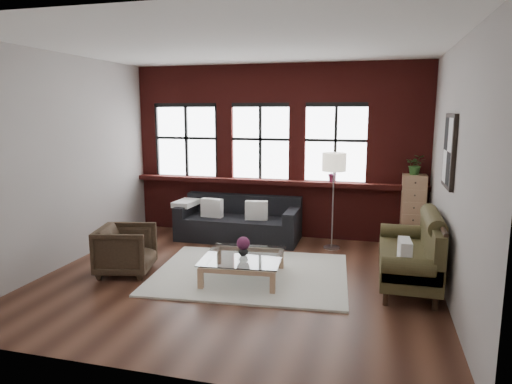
% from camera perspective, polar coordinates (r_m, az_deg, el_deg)
% --- Properties ---
extents(floor, '(5.50, 5.50, 0.00)m').
position_cam_1_polar(floor, '(6.62, -2.21, -10.70)').
color(floor, '#3C2016').
rests_on(floor, ground).
extents(ceiling, '(5.50, 5.50, 0.00)m').
position_cam_1_polar(ceiling, '(6.25, -2.42, 17.91)').
color(ceiling, white).
rests_on(ceiling, ground).
extents(wall_back, '(5.50, 0.00, 5.50)m').
position_cam_1_polar(wall_back, '(8.64, 2.61, 5.11)').
color(wall_back, '#A7A09B').
rests_on(wall_back, ground).
extents(wall_front, '(5.50, 0.00, 5.50)m').
position_cam_1_polar(wall_front, '(3.95, -13.08, -1.14)').
color(wall_front, '#A7A09B').
rests_on(wall_front, ground).
extents(wall_left, '(0.00, 5.00, 5.00)m').
position_cam_1_polar(wall_left, '(7.52, -22.81, 3.58)').
color(wall_left, '#A7A09B').
rests_on(wall_left, ground).
extents(wall_right, '(0.00, 5.00, 5.00)m').
position_cam_1_polar(wall_right, '(6.03, 23.54, 2.11)').
color(wall_right, '#A7A09B').
rests_on(wall_right, ground).
extents(brick_backwall, '(5.50, 0.12, 3.20)m').
position_cam_1_polar(brick_backwall, '(8.58, 2.52, 5.08)').
color(brick_backwall, '#561714').
rests_on(brick_backwall, floor).
extents(sill_ledge, '(5.50, 0.30, 0.08)m').
position_cam_1_polar(sill_ledge, '(8.56, 2.36, 1.29)').
color(sill_ledge, '#561714').
rests_on(sill_ledge, brick_backwall).
extents(window_left, '(1.38, 0.10, 1.50)m').
position_cam_1_polar(window_left, '(9.14, -8.62, 6.22)').
color(window_left, black).
rests_on(window_left, brick_backwall).
extents(window_mid, '(1.38, 0.10, 1.50)m').
position_cam_1_polar(window_mid, '(8.65, 0.59, 6.12)').
color(window_mid, black).
rests_on(window_mid, brick_backwall).
extents(window_right, '(1.38, 0.10, 1.50)m').
position_cam_1_polar(window_right, '(8.42, 9.92, 5.86)').
color(window_right, black).
rests_on(window_right, brick_backwall).
extents(wall_poster, '(0.05, 0.74, 0.94)m').
position_cam_1_polar(wall_poster, '(6.30, 23.03, 4.74)').
color(wall_poster, black).
rests_on(wall_poster, wall_right).
extents(shag_rug, '(2.93, 2.40, 0.03)m').
position_cam_1_polar(shag_rug, '(6.75, -0.68, -10.16)').
color(shag_rug, beige).
rests_on(shag_rug, floor).
extents(dark_sofa, '(2.23, 0.90, 0.81)m').
position_cam_1_polar(dark_sofa, '(8.41, -2.22, -3.30)').
color(dark_sofa, black).
rests_on(dark_sofa, floor).
extents(pillow_a, '(0.41, 0.18, 0.34)m').
position_cam_1_polar(pillow_a, '(8.42, -5.53, -1.98)').
color(pillow_a, white).
rests_on(pillow_a, dark_sofa).
extents(pillow_b, '(0.42, 0.20, 0.34)m').
position_cam_1_polar(pillow_b, '(8.17, 0.06, -2.31)').
color(pillow_b, white).
rests_on(pillow_b, dark_sofa).
extents(vintage_settee, '(0.83, 1.88, 1.00)m').
position_cam_1_polar(vintage_settee, '(6.60, 18.47, -6.72)').
color(vintage_settee, '#3D361C').
rests_on(vintage_settee, floor).
extents(pillow_settee, '(0.16, 0.39, 0.34)m').
position_cam_1_polar(pillow_settee, '(6.01, 18.08, -7.26)').
color(pillow_settee, white).
rests_on(pillow_settee, vintage_settee).
extents(armchair, '(0.93, 0.91, 0.70)m').
position_cam_1_polar(armchair, '(6.97, -15.94, -6.96)').
color(armchair, '#2E2217').
rests_on(armchair, floor).
extents(coffee_table, '(1.18, 1.18, 0.36)m').
position_cam_1_polar(coffee_table, '(6.51, -1.59, -9.44)').
color(coffee_table, tan).
rests_on(coffee_table, shag_rug).
extents(vase, '(0.15, 0.15, 0.14)m').
position_cam_1_polar(vase, '(6.43, -1.60, -7.33)').
color(vase, '#B2B2B2').
rests_on(vase, coffee_table).
extents(flowers, '(0.18, 0.18, 0.18)m').
position_cam_1_polar(flowers, '(6.40, -1.60, -6.41)').
color(flowers, '#662348').
rests_on(flowers, vase).
extents(drawer_chest, '(0.39, 0.39, 1.28)m').
position_cam_1_polar(drawer_chest, '(8.33, 19.00, -2.30)').
color(drawer_chest, tan).
rests_on(drawer_chest, floor).
extents(potted_plant_top, '(0.32, 0.28, 0.34)m').
position_cam_1_polar(potted_plant_top, '(8.21, 19.32, 3.25)').
color(potted_plant_top, '#2D5923').
rests_on(potted_plant_top, drawer_chest).
extents(floor_lamp, '(0.40, 0.40, 1.80)m').
position_cam_1_polar(floor_lamp, '(7.86, 9.61, -0.65)').
color(floor_lamp, '#A5A5A8').
rests_on(floor_lamp, floor).
extents(sill_plant, '(0.20, 0.17, 0.33)m').
position_cam_1_polar(sill_plant, '(8.34, 9.63, 2.33)').
color(sill_plant, '#662348').
rests_on(sill_plant, sill_ledge).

